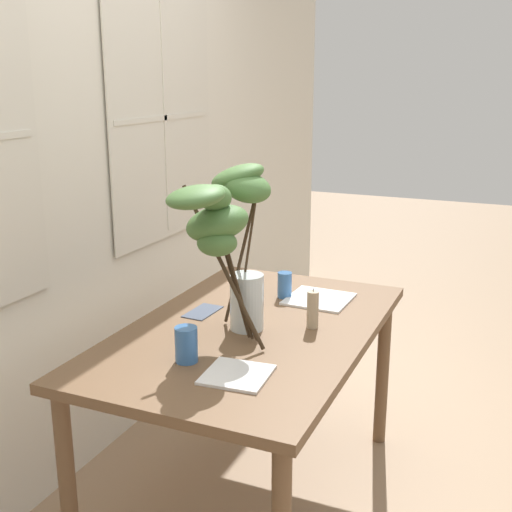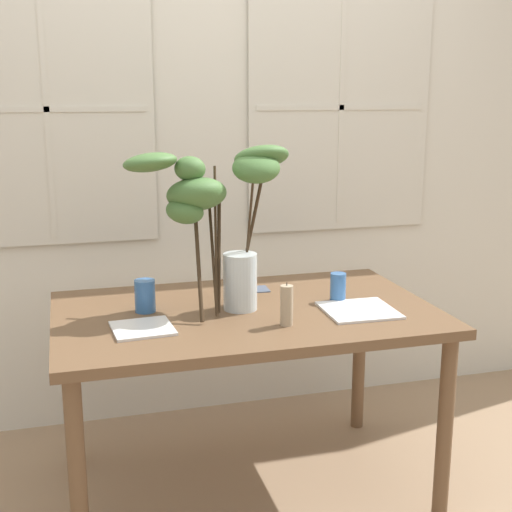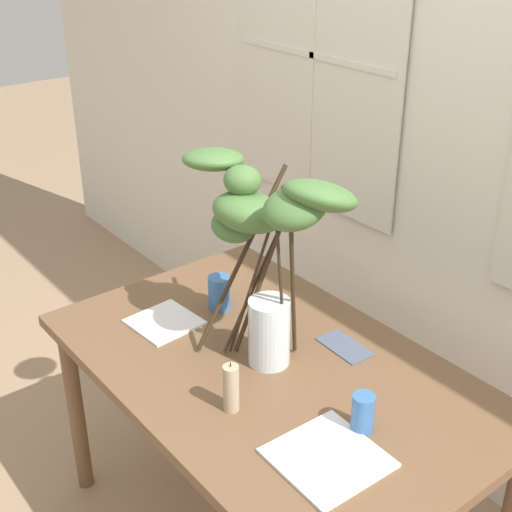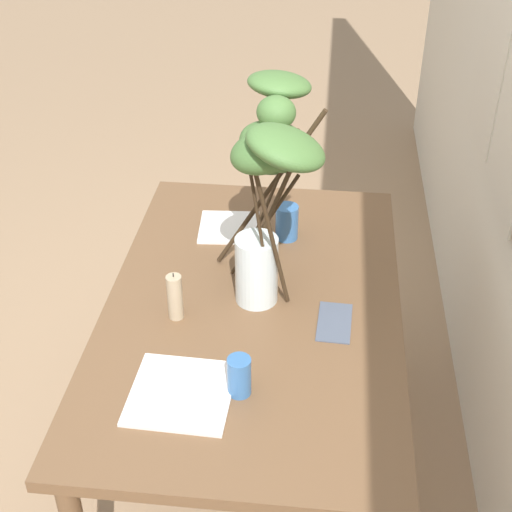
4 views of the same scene
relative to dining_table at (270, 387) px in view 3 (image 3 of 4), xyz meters
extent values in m
cube|color=silver|center=(0.00, 0.83, 0.74)|extent=(5.94, 0.12, 2.81)
cube|color=silver|center=(-0.67, 0.76, 0.80)|extent=(0.84, 0.01, 1.10)
cube|color=silver|center=(-0.67, 0.75, 0.80)|extent=(0.91, 0.01, 1.17)
cube|color=silver|center=(-0.67, 0.75, 0.80)|extent=(0.02, 0.01, 1.10)
cube|color=silver|center=(-0.67, 0.75, 0.80)|extent=(0.84, 0.01, 0.02)
cube|color=brown|center=(0.00, 0.00, 0.06)|extent=(1.40, 0.87, 0.04)
cylinder|color=brown|center=(-0.64, -0.38, -0.31)|extent=(0.06, 0.06, 0.71)
cylinder|color=brown|center=(-0.64, 0.38, -0.31)|extent=(0.06, 0.06, 0.71)
cylinder|color=silver|center=(-0.02, 0.01, 0.19)|extent=(0.13, 0.13, 0.21)
cylinder|color=silver|center=(-0.02, 0.01, 0.12)|extent=(0.11, 0.11, 0.07)
cylinder|color=#382819|center=(-0.12, 0.02, 0.27)|extent=(0.03, 0.21, 0.37)
ellipsoid|color=#477038|center=(-0.21, 0.03, 0.46)|extent=(0.16, 0.16, 0.12)
cylinder|color=#382819|center=(0.02, 0.02, 0.35)|extent=(0.04, 0.08, 0.51)
ellipsoid|color=#477038|center=(0.05, 0.03, 0.60)|extent=(0.23, 0.24, 0.16)
cylinder|color=#382819|center=(-0.10, 0.03, 0.35)|extent=(0.05, 0.18, 0.52)
ellipsoid|color=#477038|center=(-0.19, 0.04, 0.60)|extent=(0.14, 0.14, 0.10)
cylinder|color=#382819|center=(0.03, 0.05, 0.36)|extent=(0.10, 0.12, 0.55)
ellipsoid|color=#477038|center=(0.09, 0.09, 0.64)|extent=(0.29, 0.30, 0.16)
cylinder|color=#382819|center=(-0.09, 0.03, 0.30)|extent=(0.06, 0.17, 0.43)
ellipsoid|color=#477038|center=(-0.17, 0.05, 0.51)|extent=(0.27, 0.29, 0.19)
cylinder|color=#382819|center=(-0.17, 0.02, 0.36)|extent=(0.05, 0.33, 0.55)
ellipsoid|color=#477038|center=(-0.33, 0.04, 0.63)|extent=(0.22, 0.21, 0.10)
cylinder|color=#386BAD|center=(-0.36, 0.07, 0.14)|extent=(0.08, 0.08, 0.12)
cylinder|color=#386BAD|center=(0.37, 0.01, 0.14)|extent=(0.06, 0.06, 0.11)
cube|color=white|center=(-0.40, -0.13, 0.09)|extent=(0.22, 0.22, 0.01)
cube|color=white|center=(0.40, -0.14, 0.09)|extent=(0.26, 0.26, 0.01)
cube|color=#4C566B|center=(0.07, 0.24, 0.08)|extent=(0.18, 0.10, 0.00)
cylinder|color=tan|center=(0.09, -0.21, 0.15)|extent=(0.04, 0.04, 0.14)
cylinder|color=black|center=(0.09, -0.21, 0.23)|extent=(0.00, 0.00, 0.01)
camera|label=1|loc=(-2.10, -0.93, 1.00)|focal=45.89mm
camera|label=2|loc=(-0.63, -2.39, 0.87)|focal=48.79mm
camera|label=3|loc=(1.34, -1.11, 1.34)|focal=49.66mm
camera|label=4|loc=(1.68, 0.19, 1.41)|focal=50.84mm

